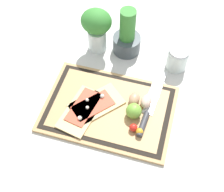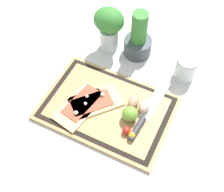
{
  "view_description": "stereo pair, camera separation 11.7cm",
  "coord_description": "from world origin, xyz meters",
  "px_view_note": "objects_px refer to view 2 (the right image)",
  "views": [
    {
      "loc": [
        0.18,
        -0.59,
        1.0
      ],
      "look_at": [
        0.0,
        0.04,
        0.03
      ],
      "focal_mm": 50.0,
      "sensor_mm": 36.0,
      "label": 1
    },
    {
      "loc": [
        0.29,
        -0.55,
        1.0
      ],
      "look_at": [
        0.0,
        0.04,
        0.03
      ],
      "focal_mm": 50.0,
      "sensor_mm": 36.0,
      "label": 2
    }
  ],
  "objects_px": {
    "pizza_slice_far": "(95,102)",
    "herb_glass": "(109,26)",
    "lime": "(130,114)",
    "egg_brown": "(133,102)",
    "sauce_jar": "(185,69)",
    "cherry_tomato_red": "(126,130)",
    "knife": "(144,117)",
    "cherry_tomato_yellow": "(132,135)",
    "pizza_slice_near": "(80,105)",
    "egg_pink": "(145,106)",
    "herb_pot": "(138,40)"
  },
  "relations": [
    {
      "from": "pizza_slice_far",
      "to": "knife",
      "type": "distance_m",
      "value": 0.19
    },
    {
      "from": "egg_pink",
      "to": "herb_pot",
      "type": "distance_m",
      "value": 0.3
    },
    {
      "from": "knife",
      "to": "egg_brown",
      "type": "distance_m",
      "value": 0.07
    },
    {
      "from": "cherry_tomato_red",
      "to": "herb_glass",
      "type": "distance_m",
      "value": 0.44
    },
    {
      "from": "egg_brown",
      "to": "cherry_tomato_red",
      "type": "height_order",
      "value": "egg_brown"
    },
    {
      "from": "knife",
      "to": "egg_brown",
      "type": "xyz_separation_m",
      "value": [
        -0.06,
        0.04,
        0.01
      ]
    },
    {
      "from": "knife",
      "to": "egg_pink",
      "type": "bearing_deg",
      "value": 111.03
    },
    {
      "from": "pizza_slice_near",
      "to": "sauce_jar",
      "type": "height_order",
      "value": "sauce_jar"
    },
    {
      "from": "egg_pink",
      "to": "cherry_tomato_red",
      "type": "height_order",
      "value": "egg_pink"
    },
    {
      "from": "egg_pink",
      "to": "cherry_tomato_yellow",
      "type": "relative_size",
      "value": 2.14
    },
    {
      "from": "knife",
      "to": "lime",
      "type": "xyz_separation_m",
      "value": [
        -0.05,
        -0.02,
        0.02
      ]
    },
    {
      "from": "pizza_slice_far",
      "to": "herb_pot",
      "type": "relative_size",
      "value": 1.02
    },
    {
      "from": "egg_pink",
      "to": "cherry_tomato_red",
      "type": "xyz_separation_m",
      "value": [
        -0.02,
        -0.12,
        -0.01
      ]
    },
    {
      "from": "egg_pink",
      "to": "cherry_tomato_yellow",
      "type": "distance_m",
      "value": 0.13
    },
    {
      "from": "lime",
      "to": "sauce_jar",
      "type": "bearing_deg",
      "value": 68.7
    },
    {
      "from": "egg_pink",
      "to": "herb_pot",
      "type": "xyz_separation_m",
      "value": [
        -0.14,
        0.26,
        0.04
      ]
    },
    {
      "from": "herb_pot",
      "to": "sauce_jar",
      "type": "distance_m",
      "value": 0.22
    },
    {
      "from": "sauce_jar",
      "to": "egg_brown",
      "type": "bearing_deg",
      "value": -118.36
    },
    {
      "from": "egg_brown",
      "to": "lime",
      "type": "bearing_deg",
      "value": -78.76
    },
    {
      "from": "knife",
      "to": "sauce_jar",
      "type": "height_order",
      "value": "sauce_jar"
    },
    {
      "from": "knife",
      "to": "cherry_tomato_yellow",
      "type": "xyz_separation_m",
      "value": [
        -0.01,
        -0.09,
        0.01
      ]
    },
    {
      "from": "egg_pink",
      "to": "cherry_tomato_yellow",
      "type": "bearing_deg",
      "value": -87.87
    },
    {
      "from": "pizza_slice_far",
      "to": "cherry_tomato_red",
      "type": "distance_m",
      "value": 0.17
    },
    {
      "from": "egg_brown",
      "to": "cherry_tomato_red",
      "type": "xyz_separation_m",
      "value": [
        0.02,
        -0.12,
        -0.01
      ]
    },
    {
      "from": "pizza_slice_far",
      "to": "egg_pink",
      "type": "height_order",
      "value": "egg_pink"
    },
    {
      "from": "cherry_tomato_yellow",
      "to": "pizza_slice_near",
      "type": "bearing_deg",
      "value": 171.24
    },
    {
      "from": "herb_pot",
      "to": "cherry_tomato_yellow",
      "type": "bearing_deg",
      "value": -69.35
    },
    {
      "from": "pizza_slice_far",
      "to": "cherry_tomato_red",
      "type": "height_order",
      "value": "cherry_tomato_red"
    },
    {
      "from": "egg_pink",
      "to": "pizza_slice_near",
      "type": "bearing_deg",
      "value": -157.4
    },
    {
      "from": "pizza_slice_far",
      "to": "knife",
      "type": "relative_size",
      "value": 0.69
    },
    {
      "from": "pizza_slice_near",
      "to": "egg_pink",
      "type": "distance_m",
      "value": 0.24
    },
    {
      "from": "cherry_tomato_red",
      "to": "herb_glass",
      "type": "bearing_deg",
      "value": 124.36
    },
    {
      "from": "lime",
      "to": "egg_brown",
      "type": "bearing_deg",
      "value": 101.24
    },
    {
      "from": "sauce_jar",
      "to": "pizza_slice_far",
      "type": "bearing_deg",
      "value": -132.27
    },
    {
      "from": "pizza_slice_far",
      "to": "sauce_jar",
      "type": "height_order",
      "value": "sauce_jar"
    },
    {
      "from": "cherry_tomato_yellow",
      "to": "egg_pink",
      "type": "bearing_deg",
      "value": 92.13
    },
    {
      "from": "knife",
      "to": "lime",
      "type": "height_order",
      "value": "lime"
    },
    {
      "from": "pizza_slice_near",
      "to": "cherry_tomato_red",
      "type": "xyz_separation_m",
      "value": [
        0.2,
        -0.03,
        0.01
      ]
    },
    {
      "from": "egg_pink",
      "to": "herb_glass",
      "type": "xyz_separation_m",
      "value": [
        -0.26,
        0.24,
        0.08
      ]
    },
    {
      "from": "cherry_tomato_red",
      "to": "sauce_jar",
      "type": "height_order",
      "value": "sauce_jar"
    },
    {
      "from": "pizza_slice_near",
      "to": "pizza_slice_far",
      "type": "distance_m",
      "value": 0.05
    },
    {
      "from": "cherry_tomato_yellow",
      "to": "cherry_tomato_red",
      "type": "bearing_deg",
      "value": 159.89
    },
    {
      "from": "pizza_slice_near",
      "to": "pizza_slice_far",
      "type": "height_order",
      "value": "same"
    },
    {
      "from": "egg_pink",
      "to": "sauce_jar",
      "type": "distance_m",
      "value": 0.24
    },
    {
      "from": "knife",
      "to": "egg_brown",
      "type": "bearing_deg",
      "value": 148.26
    },
    {
      "from": "pizza_slice_far",
      "to": "egg_pink",
      "type": "distance_m",
      "value": 0.19
    },
    {
      "from": "pizza_slice_far",
      "to": "herb_glass",
      "type": "bearing_deg",
      "value": 106.1
    },
    {
      "from": "pizza_slice_near",
      "to": "knife",
      "type": "relative_size",
      "value": 0.7
    },
    {
      "from": "egg_brown",
      "to": "sauce_jar",
      "type": "height_order",
      "value": "sauce_jar"
    },
    {
      "from": "cherry_tomato_red",
      "to": "herb_glass",
      "type": "relative_size",
      "value": 0.15
    }
  ]
}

